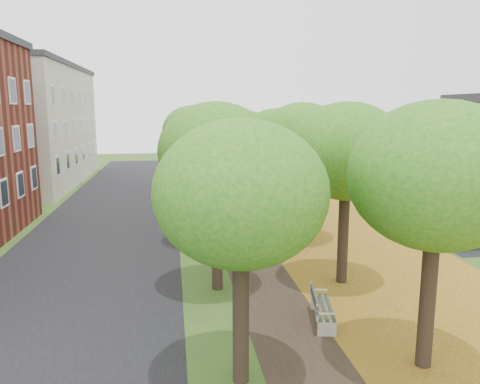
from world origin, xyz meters
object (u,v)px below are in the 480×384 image
object	(u,v)px
bench	(321,307)
car_red	(440,214)
car_grey	(421,208)
car_white	(402,200)
car_silver	(479,232)

from	to	relation	value
bench	car_red	bearing A→B (deg)	-32.89
bench	car_grey	distance (m)	16.15
car_grey	car_white	size ratio (longest dim) A/B	0.90
car_silver	car_grey	size ratio (longest dim) A/B	0.82
bench	car_red	xyz separation A→B (m)	(10.59, 11.01, 0.12)
car_silver	bench	bearing A→B (deg)	116.27
car_silver	car_white	distance (m)	7.77
bench	car_red	world-z (taller)	car_red
car_silver	car_white	bearing A→B (deg)	-8.18
car_red	car_silver	bearing A→B (deg)	166.71
car_grey	car_white	bearing A→B (deg)	17.03
car_grey	bench	bearing A→B (deg)	157.57
bench	car_white	world-z (taller)	car_white
car_silver	car_grey	world-z (taller)	car_grey
car_silver	car_red	size ratio (longest dim) A/B	1.01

